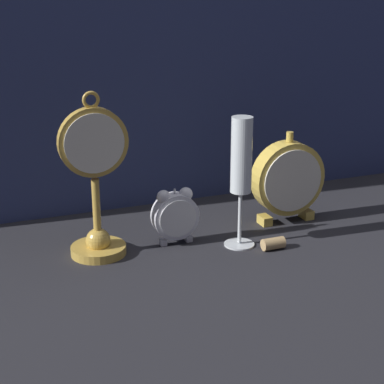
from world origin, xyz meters
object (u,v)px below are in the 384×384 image
Objects in this scene: alarm_clock_twin_bell at (175,214)px; champagne_flute at (241,165)px; mantel_clock_silver at (288,179)px; pocket_watch_on_stand at (96,190)px; wine_cork at (273,244)px.

champagne_flute reaches higher than alarm_clock_twin_bell.
mantel_clock_silver is 0.17m from champagne_flute.
pocket_watch_on_stand is 1.58× the size of mantel_clock_silver.
mantel_clock_silver reaches higher than wine_cork.
champagne_flute is (0.11, -0.05, 0.09)m from alarm_clock_twin_bell.
pocket_watch_on_stand is 0.34m from wine_cork.
alarm_clock_twin_bell is at bearing 149.98° from wine_cork.
pocket_watch_on_stand reaches higher than alarm_clock_twin_bell.
champagne_flute reaches higher than mantel_clock_silver.
alarm_clock_twin_bell is 0.25m from mantel_clock_silver.
pocket_watch_on_stand is 7.01× the size of wine_cork.
pocket_watch_on_stand reaches higher than champagne_flute.
mantel_clock_silver is (0.25, 0.02, 0.03)m from alarm_clock_twin_bell.
mantel_clock_silver is at bearing 5.29° from alarm_clock_twin_bell.
champagne_flute is 0.16m from wine_cork.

